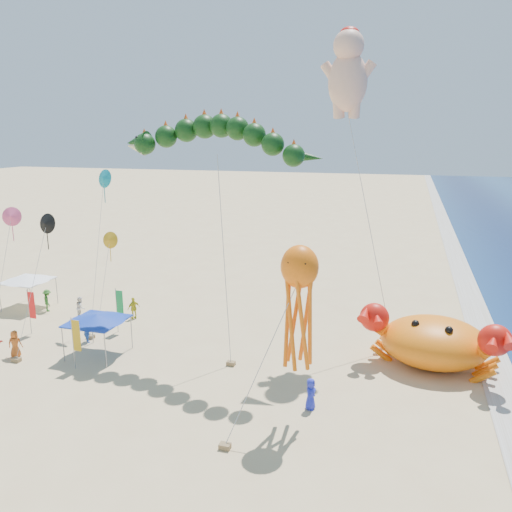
{
  "coord_description": "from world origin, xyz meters",
  "views": [
    {
      "loc": [
        6.39,
        -25.33,
        13.41
      ],
      "look_at": [
        -2.0,
        2.0,
        6.5
      ],
      "focal_mm": 35.0,
      "sensor_mm": 36.0,
      "label": 1
    }
  ],
  "objects_px": {
    "octopus_kite": "(299,298)",
    "canopy_blue": "(97,318)",
    "dragon_kite": "(214,145)",
    "canopy_white": "(27,278)",
    "crab_inflatable": "(434,341)",
    "cherub_kite": "(348,71)"
  },
  "relations": [
    {
      "from": "crab_inflatable",
      "to": "dragon_kite",
      "type": "relative_size",
      "value": 0.59
    },
    {
      "from": "octopus_kite",
      "to": "dragon_kite",
      "type": "bearing_deg",
      "value": 135.64
    },
    {
      "from": "octopus_kite",
      "to": "canopy_blue",
      "type": "bearing_deg",
      "value": 165.09
    },
    {
      "from": "dragon_kite",
      "to": "canopy_blue",
      "type": "bearing_deg",
      "value": -157.53
    },
    {
      "from": "dragon_kite",
      "to": "crab_inflatable",
      "type": "bearing_deg",
      "value": 6.99
    },
    {
      "from": "cherub_kite",
      "to": "canopy_white",
      "type": "xyz_separation_m",
      "value": [
        -24.4,
        -1.34,
        -14.79
      ]
    },
    {
      "from": "octopus_kite",
      "to": "canopy_white",
      "type": "bearing_deg",
      "value": 158.11
    },
    {
      "from": "octopus_kite",
      "to": "canopy_blue",
      "type": "distance_m",
      "value": 14.42
    },
    {
      "from": "dragon_kite",
      "to": "canopy_blue",
      "type": "relative_size",
      "value": 4.06
    },
    {
      "from": "crab_inflatable",
      "to": "cherub_kite",
      "type": "bearing_deg",
      "value": 154.26
    },
    {
      "from": "octopus_kite",
      "to": "canopy_blue",
      "type": "height_order",
      "value": "octopus_kite"
    },
    {
      "from": "crab_inflatable",
      "to": "canopy_blue",
      "type": "distance_m",
      "value": 20.49
    },
    {
      "from": "canopy_blue",
      "to": "dragon_kite",
      "type": "bearing_deg",
      "value": 22.47
    },
    {
      "from": "octopus_kite",
      "to": "canopy_blue",
      "type": "xyz_separation_m",
      "value": [
        -13.46,
        3.58,
        -3.76
      ]
    },
    {
      "from": "crab_inflatable",
      "to": "cherub_kite",
      "type": "relative_size",
      "value": 0.42
    },
    {
      "from": "octopus_kite",
      "to": "canopy_white",
      "type": "xyz_separation_m",
      "value": [
        -23.96,
        9.62,
        -3.76
      ]
    },
    {
      "from": "canopy_blue",
      "to": "octopus_kite",
      "type": "bearing_deg",
      "value": -14.91
    },
    {
      "from": "cherub_kite",
      "to": "canopy_blue",
      "type": "bearing_deg",
      "value": -152.01
    },
    {
      "from": "cherub_kite",
      "to": "crab_inflatable",
      "type": "bearing_deg",
      "value": -25.74
    },
    {
      "from": "cherub_kite",
      "to": "octopus_kite",
      "type": "relative_size",
      "value": 2.28
    },
    {
      "from": "canopy_white",
      "to": "octopus_kite",
      "type": "bearing_deg",
      "value": -21.89
    },
    {
      "from": "dragon_kite",
      "to": "canopy_white",
      "type": "distance_m",
      "value": 20.54
    }
  ]
}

